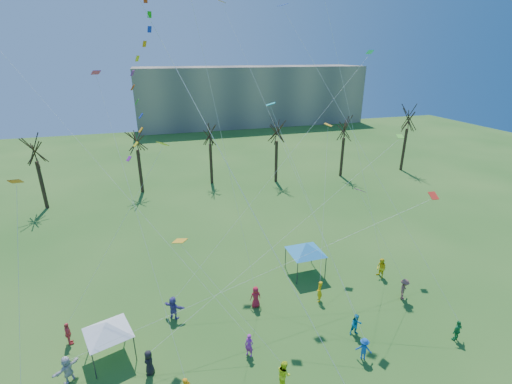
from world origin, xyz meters
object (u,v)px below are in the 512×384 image
object	(u,v)px
canopy_tent_white	(107,328)
distant_building	(252,96)
big_box_kite	(146,84)
canopy_tent_blue	(306,247)

from	to	relation	value
canopy_tent_white	distant_building	bearing A→B (deg)	67.48
distant_building	big_box_kite	size ratio (longest dim) A/B	2.59
big_box_kite	canopy_tent_white	size ratio (longest dim) A/B	6.55
distant_building	big_box_kite	bearing A→B (deg)	-109.85
big_box_kite	canopy_tent_white	xyz separation A→B (m)	(-3.89, 0.44, -14.50)
big_box_kite	canopy_tent_blue	distance (m)	19.36
distant_building	canopy_tent_blue	size ratio (longest dim) A/B	14.77
distant_building	canopy_tent_white	size ratio (longest dim) A/B	16.97
canopy_tent_white	canopy_tent_blue	distance (m)	16.55
distant_building	canopy_tent_white	xyz separation A→B (m)	(-31.25, -75.36, -5.14)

